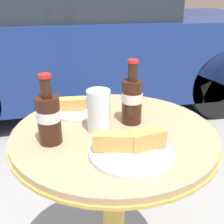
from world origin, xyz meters
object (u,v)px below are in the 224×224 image
drinking_glass (99,113)px  cola_bottle_right (132,99)px  lunch_plate_near (131,148)px  bistro_table (114,181)px  lunch_plate_far (79,107)px  parked_car (85,40)px  cola_bottle_left (49,117)px

drinking_glass → cola_bottle_right: bearing=16.9°
lunch_plate_near → bistro_table: bearing=96.2°
bistro_table → lunch_plate_far: lunch_plate_far is taller
drinking_glass → lunch_plate_near: (0.07, -0.16, -0.04)m
cola_bottle_right → parked_car: bearing=87.4°
cola_bottle_right → parked_car: (0.11, 2.30, -0.18)m
lunch_plate_near → parked_car: 2.51m
cola_bottle_right → drinking_glass: size_ratio=1.59×
cola_bottle_left → parked_car: (0.39, 2.39, -0.18)m
cola_bottle_right → lunch_plate_near: 0.22m
parked_car → drinking_glass: bearing=-95.6°
bistro_table → lunch_plate_near: lunch_plate_near is taller
drinking_glass → lunch_plate_far: size_ratio=0.62×
bistro_table → lunch_plate_far: size_ratio=3.43×
lunch_plate_far → cola_bottle_left: bearing=-117.2°
drinking_glass → lunch_plate_near: size_ratio=0.58×
bistro_table → cola_bottle_right: (0.07, 0.04, 0.30)m
cola_bottle_left → lunch_plate_far: cola_bottle_left is taller
lunch_plate_far → drinking_glass: bearing=-73.5°
cola_bottle_right → lunch_plate_near: cola_bottle_right is taller
lunch_plate_far → parked_car: 2.19m
bistro_table → parked_car: parked_car is taller
cola_bottle_left → drinking_glass: 0.17m
cola_bottle_left → lunch_plate_near: (0.23, -0.12, -0.07)m
bistro_table → lunch_plate_far: bearing=119.7°
cola_bottle_left → drinking_glass: (0.16, 0.05, -0.02)m
cola_bottle_right → parked_car: 2.31m
cola_bottle_right → lunch_plate_far: (-0.17, 0.13, -0.07)m
drinking_glass → parked_car: 2.36m
cola_bottle_right → lunch_plate_far: size_ratio=0.99×
cola_bottle_right → parked_car: parked_car is taller
lunch_plate_far → parked_car: (0.28, 2.17, -0.11)m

